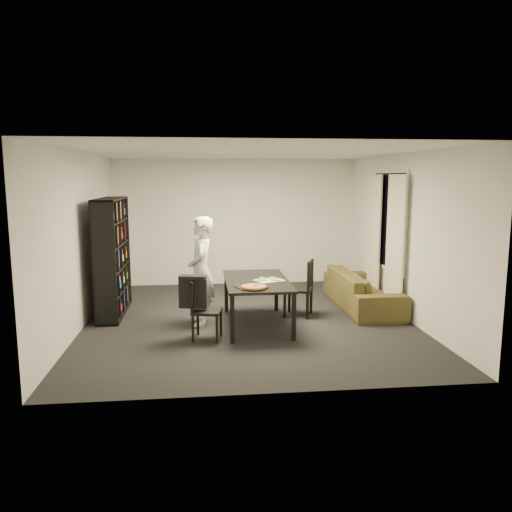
{
  "coord_description": "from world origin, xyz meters",
  "views": [
    {
      "loc": [
        -0.71,
        -7.61,
        2.23
      ],
      "look_at": [
        0.11,
        -0.21,
        1.05
      ],
      "focal_mm": 35.0,
      "sensor_mm": 36.0,
      "label": 1
    }
  ],
  "objects": [
    {
      "name": "baking_tray",
      "position": [
        -0.03,
        -0.81,
        0.71
      ],
      "size": [
        0.48,
        0.43,
        0.01
      ],
      "primitive_type": "cube",
      "rotation": [
        0.0,
        0.0,
        0.32
      ],
      "color": "black",
      "rests_on": "dining_table"
    },
    {
      "name": "chair_left",
      "position": [
        -0.73,
        -0.87,
        0.47
      ],
      "size": [
        0.45,
        0.45,
        0.83
      ],
      "rotation": [
        0.0,
        0.0,
        1.37
      ],
      "color": "black",
      "rests_on": "room"
    },
    {
      "name": "window_pane",
      "position": [
        2.48,
        0.6,
        1.5
      ],
      "size": [
        0.02,
        1.4,
        1.6
      ],
      "primitive_type": "cube",
      "color": "black",
      "rests_on": "room"
    },
    {
      "name": "chair_right",
      "position": [
        0.92,
        0.12,
        0.52
      ],
      "size": [
        0.55,
        0.55,
        0.92
      ],
      "rotation": [
        0.0,
        0.0,
        -1.95
      ],
      "color": "black",
      "rests_on": "room"
    },
    {
      "name": "curtain_right",
      "position": [
        2.4,
        1.12,
        1.15
      ],
      "size": [
        0.03,
        0.7,
        2.25
      ],
      "primitive_type": "cube",
      "color": "silver",
      "rests_on": "room"
    },
    {
      "name": "pepperoni_pizza",
      "position": [
        -0.0,
        -0.9,
        0.73
      ],
      "size": [
        0.35,
        0.35,
        0.03
      ],
      "rotation": [
        0.0,
        0.0,
        -0.36
      ],
      "color": "#AF6932",
      "rests_on": "dining_table"
    },
    {
      "name": "kitchen_towel",
      "position": [
        0.28,
        -0.39,
        0.71
      ],
      "size": [
        0.49,
        0.44,
        0.01
      ],
      "primitive_type": "cube",
      "rotation": [
        0.0,
        0.0,
        0.42
      ],
      "color": "white",
      "rests_on": "dining_table"
    },
    {
      "name": "sofa",
      "position": [
        2.04,
        0.53,
        0.31
      ],
      "size": [
        0.84,
        2.15,
        0.63
      ],
      "primitive_type": "imported",
      "rotation": [
        0.0,
        0.0,
        1.57
      ],
      "color": "#3B3217",
      "rests_on": "room"
    },
    {
      "name": "bookshelf",
      "position": [
        -2.16,
        0.6,
        0.95
      ],
      "size": [
        0.35,
        1.5,
        1.9
      ],
      "primitive_type": "cube",
      "color": "black",
      "rests_on": "room"
    },
    {
      "name": "window_frame",
      "position": [
        2.48,
        0.6,
        1.5
      ],
      "size": [
        0.03,
        1.52,
        1.72
      ],
      "primitive_type": "cube",
      "color": "white",
      "rests_on": "room"
    },
    {
      "name": "person",
      "position": [
        -0.73,
        -0.15,
        0.82
      ],
      "size": [
        0.42,
        0.62,
        1.65
      ],
      "primitive_type": "imported",
      "rotation": [
        0.0,
        0.0,
        -1.61
      ],
      "color": "silver",
      "rests_on": "room"
    },
    {
      "name": "dining_table",
      "position": [
        0.11,
        -0.31,
        0.64
      ],
      "size": [
        0.94,
        1.69,
        0.7
      ],
      "color": "black",
      "rests_on": "room"
    },
    {
      "name": "draped_jacket",
      "position": [
        -0.84,
        -0.85,
        0.69
      ],
      "size": [
        0.39,
        0.23,
        0.46
      ],
      "rotation": [
        0.0,
        0.0,
        1.37
      ],
      "color": "black",
      "rests_on": "chair_left"
    },
    {
      "name": "pizza_slices",
      "position": [
        0.27,
        -0.35,
        0.72
      ],
      "size": [
        0.41,
        0.35,
        0.01
      ],
      "primitive_type": null,
      "rotation": [
        0.0,
        0.0,
        0.13
      ],
      "color": "gold",
      "rests_on": "dining_table"
    },
    {
      "name": "curtain_left",
      "position": [
        2.4,
        0.08,
        1.15
      ],
      "size": [
        0.03,
        0.7,
        2.25
      ],
      "primitive_type": "cube",
      "color": "silver",
      "rests_on": "room"
    },
    {
      "name": "room",
      "position": [
        0.0,
        0.0,
        1.3
      ],
      "size": [
        5.01,
        5.51,
        2.61
      ],
      "color": "black",
      "rests_on": "ground"
    }
  ]
}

